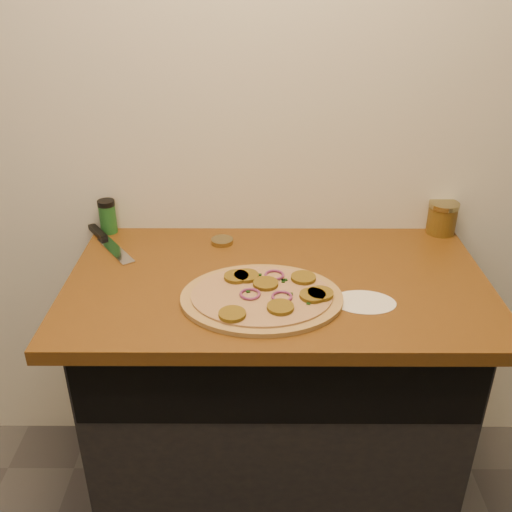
{
  "coord_description": "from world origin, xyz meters",
  "views": [
    {
      "loc": [
        -0.06,
        0.01,
        1.72
      ],
      "look_at": [
        -0.06,
        1.46,
        0.95
      ],
      "focal_mm": 40.0,
      "sensor_mm": 36.0,
      "label": 1
    }
  ],
  "objects_px": {
    "pizza": "(263,296)",
    "spice_shaker": "(108,216)",
    "chefs_knife": "(106,241)",
    "salsa_jar": "(442,218)"
  },
  "relations": [
    {
      "from": "pizza",
      "to": "spice_shaker",
      "type": "bearing_deg",
      "value": 140.49
    },
    {
      "from": "chefs_knife",
      "to": "spice_shaker",
      "type": "relative_size",
      "value": 2.39
    },
    {
      "from": "pizza",
      "to": "salsa_jar",
      "type": "xyz_separation_m",
      "value": [
        0.59,
        0.42,
        0.04
      ]
    },
    {
      "from": "chefs_knife",
      "to": "salsa_jar",
      "type": "relative_size",
      "value": 2.53
    },
    {
      "from": "chefs_knife",
      "to": "salsa_jar",
      "type": "bearing_deg",
      "value": 3.95
    },
    {
      "from": "salsa_jar",
      "to": "spice_shaker",
      "type": "xyz_separation_m",
      "value": [
        -1.1,
        0.0,
        0.0
      ]
    },
    {
      "from": "chefs_knife",
      "to": "pizza",
      "type": "bearing_deg",
      "value": -34.36
    },
    {
      "from": "pizza",
      "to": "spice_shaker",
      "type": "xyz_separation_m",
      "value": [
        -0.51,
        0.42,
        0.05
      ]
    },
    {
      "from": "chefs_knife",
      "to": "spice_shaker",
      "type": "height_order",
      "value": "spice_shaker"
    },
    {
      "from": "pizza",
      "to": "spice_shaker",
      "type": "relative_size",
      "value": 3.81
    }
  ]
}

